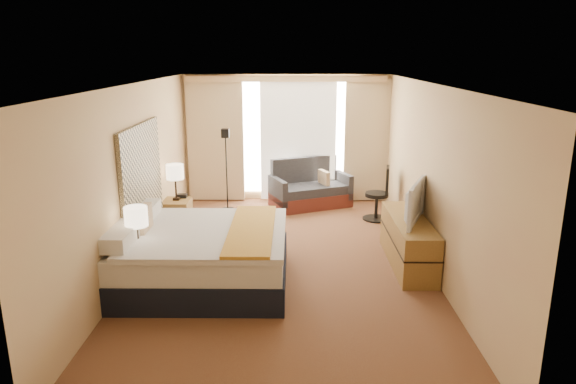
{
  "coord_description": "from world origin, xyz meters",
  "views": [
    {
      "loc": [
        0.14,
        -7.05,
        3.0
      ],
      "look_at": [
        0.07,
        0.4,
        0.99
      ],
      "focal_mm": 32.0,
      "sensor_mm": 36.0,
      "label": 1
    }
  ],
  "objects_px": {
    "nightstand_left": "(135,275)",
    "floor_lamp": "(226,153)",
    "desk_chair": "(380,196)",
    "loveseat": "(310,190)",
    "television": "(409,201)",
    "nightstand_right": "(177,215)",
    "lamp_left": "(136,218)",
    "lamp_right": "(175,173)",
    "bed": "(203,255)",
    "media_dresser": "(408,241)"
  },
  "relations": [
    {
      "from": "bed",
      "to": "lamp_left",
      "type": "height_order",
      "value": "lamp_left"
    },
    {
      "from": "nightstand_left",
      "to": "bed",
      "type": "bearing_deg",
      "value": 26.33
    },
    {
      "from": "bed",
      "to": "lamp_right",
      "type": "xyz_separation_m",
      "value": [
        -0.81,
        2.12,
        0.65
      ]
    },
    {
      "from": "nightstand_left",
      "to": "media_dresser",
      "type": "height_order",
      "value": "media_dresser"
    },
    {
      "from": "bed",
      "to": "lamp_left",
      "type": "distance_m",
      "value": 1.04
    },
    {
      "from": "media_dresser",
      "to": "television",
      "type": "bearing_deg",
      "value": -113.93
    },
    {
      "from": "nightstand_left",
      "to": "lamp_left",
      "type": "height_order",
      "value": "lamp_left"
    },
    {
      "from": "media_dresser",
      "to": "bed",
      "type": "xyz_separation_m",
      "value": [
        -2.89,
        -0.65,
        0.04
      ]
    },
    {
      "from": "nightstand_left",
      "to": "nightstand_right",
      "type": "distance_m",
      "value": 2.5
    },
    {
      "from": "desk_chair",
      "to": "television",
      "type": "relative_size",
      "value": 1.0
    },
    {
      "from": "media_dresser",
      "to": "loveseat",
      "type": "distance_m",
      "value": 3.29
    },
    {
      "from": "television",
      "to": "lamp_right",
      "type": "bearing_deg",
      "value": 90.1
    },
    {
      "from": "nightstand_left",
      "to": "bed",
      "type": "xyz_separation_m",
      "value": [
        0.81,
        0.4,
        0.12
      ]
    },
    {
      "from": "loveseat",
      "to": "television",
      "type": "relative_size",
      "value": 1.72
    },
    {
      "from": "nightstand_left",
      "to": "lamp_right",
      "type": "height_order",
      "value": "lamp_right"
    },
    {
      "from": "nightstand_left",
      "to": "lamp_right",
      "type": "relative_size",
      "value": 0.88
    },
    {
      "from": "floor_lamp",
      "to": "desk_chair",
      "type": "height_order",
      "value": "floor_lamp"
    },
    {
      "from": "floor_lamp",
      "to": "lamp_left",
      "type": "distance_m",
      "value": 3.73
    },
    {
      "from": "loveseat",
      "to": "television",
      "type": "xyz_separation_m",
      "value": [
        1.3,
        -3.11,
        0.67
      ]
    },
    {
      "from": "bed",
      "to": "floor_lamp",
      "type": "relative_size",
      "value": 1.36
    },
    {
      "from": "nightstand_right",
      "to": "bed",
      "type": "bearing_deg",
      "value": -68.95
    },
    {
      "from": "lamp_right",
      "to": "television",
      "type": "relative_size",
      "value": 0.62
    },
    {
      "from": "nightstand_right",
      "to": "lamp_left",
      "type": "bearing_deg",
      "value": -88.72
    },
    {
      "from": "lamp_right",
      "to": "floor_lamp",
      "type": "bearing_deg",
      "value": 59.38
    },
    {
      "from": "media_dresser",
      "to": "lamp_right",
      "type": "height_order",
      "value": "lamp_right"
    },
    {
      "from": "bed",
      "to": "loveseat",
      "type": "distance_m",
      "value": 3.97
    },
    {
      "from": "media_dresser",
      "to": "lamp_left",
      "type": "bearing_deg",
      "value": -165.0
    },
    {
      "from": "bed",
      "to": "floor_lamp",
      "type": "distance_m",
      "value": 3.42
    },
    {
      "from": "bed",
      "to": "television",
      "type": "xyz_separation_m",
      "value": [
        2.84,
        0.54,
        0.6
      ]
    },
    {
      "from": "television",
      "to": "lamp_left",
      "type": "bearing_deg",
      "value": 126.99
    },
    {
      "from": "nightstand_left",
      "to": "lamp_left",
      "type": "distance_m",
      "value": 0.75
    },
    {
      "from": "loveseat",
      "to": "floor_lamp",
      "type": "bearing_deg",
      "value": 167.74
    },
    {
      "from": "media_dresser",
      "to": "floor_lamp",
      "type": "height_order",
      "value": "floor_lamp"
    },
    {
      "from": "nightstand_right",
      "to": "media_dresser",
      "type": "height_order",
      "value": "media_dresser"
    },
    {
      "from": "bed",
      "to": "lamp_left",
      "type": "xyz_separation_m",
      "value": [
        -0.75,
        -0.33,
        0.63
      ]
    },
    {
      "from": "desk_chair",
      "to": "bed",
      "type": "bearing_deg",
      "value": -125.28
    },
    {
      "from": "television",
      "to": "media_dresser",
      "type": "bearing_deg",
      "value": -0.46
    },
    {
      "from": "desk_chair",
      "to": "lamp_left",
      "type": "xyz_separation_m",
      "value": [
        -3.57,
        -3.07,
        0.57
      ]
    },
    {
      "from": "bed",
      "to": "floor_lamp",
      "type": "height_order",
      "value": "floor_lamp"
    },
    {
      "from": "desk_chair",
      "to": "lamp_left",
      "type": "relative_size",
      "value": 1.65
    },
    {
      "from": "nightstand_left",
      "to": "floor_lamp",
      "type": "relative_size",
      "value": 0.34
    },
    {
      "from": "floor_lamp",
      "to": "loveseat",
      "type": "bearing_deg",
      "value": 10.86
    },
    {
      "from": "lamp_left",
      "to": "television",
      "type": "height_order",
      "value": "television"
    },
    {
      "from": "media_dresser",
      "to": "lamp_right",
      "type": "relative_size",
      "value": 2.87
    },
    {
      "from": "bed",
      "to": "desk_chair",
      "type": "relative_size",
      "value": 2.17
    },
    {
      "from": "floor_lamp",
      "to": "media_dresser",
      "type": "bearing_deg",
      "value": -42.06
    },
    {
      "from": "nightstand_left",
      "to": "floor_lamp",
      "type": "bearing_deg",
      "value": 79.1
    },
    {
      "from": "bed",
      "to": "loveseat",
      "type": "height_order",
      "value": "bed"
    },
    {
      "from": "bed",
      "to": "loveseat",
      "type": "relative_size",
      "value": 1.27
    },
    {
      "from": "lamp_left",
      "to": "nightstand_left",
      "type": "bearing_deg",
      "value": -126.67
    }
  ]
}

